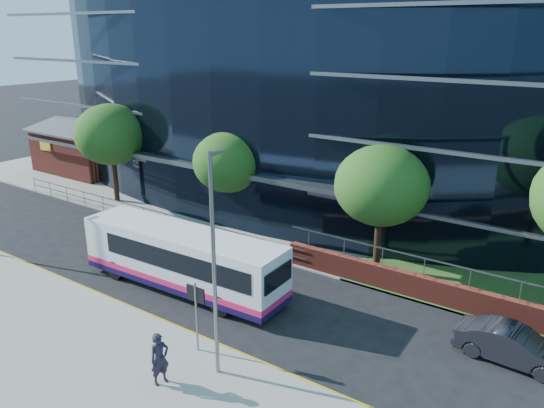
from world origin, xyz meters
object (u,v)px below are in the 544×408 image
Objects in this scene: tree_far_b at (228,162)px; tree_far_c at (381,186)px; pedestrian at (160,359)px; tree_far_a at (111,135)px; streetlight_east at (214,261)px; street_sign at (196,303)px; parked_car at (513,346)px; city_bus at (184,259)px; brick_pavilion at (88,149)px.

tree_far_c reaches higher than tree_far_b.
tree_far_c is 3.43× the size of pedestrian.
streetlight_east is (19.00, -11.17, -0.42)m from tree_far_a.
parked_car is (9.89, 6.24, -1.47)m from street_sign.
streetlight_east is at bearing -30.46° from tree_far_a.
parked_car is (14.02, 2.65, -0.85)m from city_bus.
tree_far_c is at bearing 62.22° from parked_car.
tree_far_c reaches higher than parked_car.
street_sign reaches higher than city_bus.
tree_far_a is 0.87× the size of streetlight_east.
streetlight_east is 4.22× the size of pedestrian.
tree_far_b is at bearing 44.37° from pedestrian.
street_sign is 13.54m from tree_far_b.
brick_pavilion is 1.23× the size of tree_far_a.
pedestrian is (4.44, -5.79, -0.43)m from city_bus.
street_sign is at bearing 21.80° from pedestrian.
brick_pavilion is at bearing 150.76° from streetlight_east.
tree_far_c is (10.00, -0.50, 0.33)m from tree_far_b.
brick_pavilion reaches higher than pedestrian.
pedestrian is at bearing -126.55° from streetlight_east.
tree_far_b is 0.93× the size of tree_far_c.
pedestrian is at bearing -54.60° from city_bus.
city_bus is at bearing 143.45° from streetlight_east.
tree_far_a is 3.68× the size of pedestrian.
tree_far_a reaches higher than brick_pavilion.
tree_far_a is (-17.50, 10.59, 2.71)m from street_sign.
city_bus is 5.67× the size of pedestrian.
pedestrian is at bearing -82.14° from street_sign.
streetlight_east is at bearing -52.37° from tree_far_b.
streetlight_east is 11.45m from parked_car.
tree_far_a is at bearing 150.30° from city_bus.
parked_car is at bearing -15.56° from tree_far_b.
pedestrian is (0.30, -2.20, -1.05)m from street_sign.
brick_pavilion is 1.42× the size of tree_far_b.
tree_far_a is at bearing 149.54° from streetlight_east.
street_sign is 2.46m from pedestrian.
tree_far_c is 1.58× the size of parked_car.
street_sign is 0.68× the size of parked_car.
streetlight_east is (9.00, -11.67, 0.23)m from tree_far_b.
streetlight_east is at bearing 131.82° from parked_car.
city_bus reaches higher than pedestrian.
brick_pavilion is 1.08× the size of streetlight_east.
tree_far_b is 10.02m from tree_far_c.
tree_far_c is at bearing 76.71° from street_sign.
tree_far_a is at bearing 68.25° from pedestrian.
tree_far_c is at bearing 84.89° from streetlight_east.
streetlight_east is at bearing -22.61° from pedestrian.
parked_car is at bearing -13.66° from brick_pavilion.
street_sign is at bearing -55.92° from tree_far_b.
parked_car is (7.39, -4.34, -3.86)m from tree_far_c.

